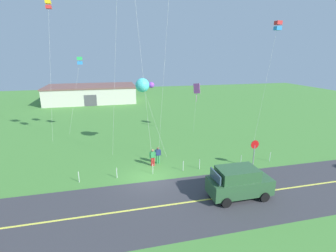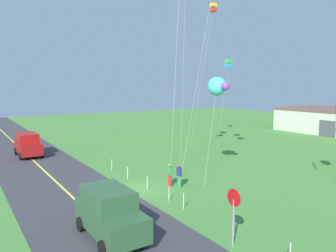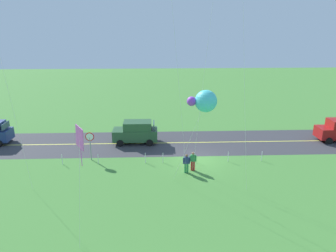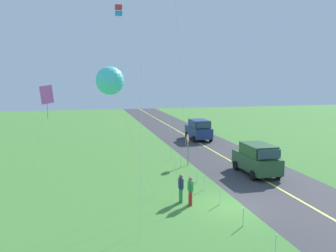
{
  "view_description": "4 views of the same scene",
  "coord_description": "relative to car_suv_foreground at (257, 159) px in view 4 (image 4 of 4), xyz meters",
  "views": [
    {
      "loc": [
        -2.76,
        -18.11,
        9.72
      ],
      "look_at": [
        2.23,
        2.68,
        3.57
      ],
      "focal_mm": 26.45,
      "sensor_mm": 36.0,
      "label": 1
    },
    {
      "loc": [
        19.32,
        -9.79,
        6.9
      ],
      "look_at": [
        1.46,
        1.69,
        4.3
      ],
      "focal_mm": 35.58,
      "sensor_mm": 36.0,
      "label": 2
    },
    {
      "loc": [
        3.66,
        25.61,
        11.4
      ],
      "look_at": [
        2.72,
        1.83,
        3.68
      ],
      "focal_mm": 33.67,
      "sensor_mm": 36.0,
      "label": 3
    },
    {
      "loc": [
        -17.63,
        7.93,
        7.05
      ],
      "look_at": [
        1.42,
        3.41,
        4.34
      ],
      "focal_mm": 38.75,
      "sensor_mm": 36.0,
      "label": 4
    }
  ],
  "objects": [
    {
      "name": "person_adult_near",
      "position": [
        -4.41,
        6.88,
        -0.29
      ],
      "size": [
        0.58,
        0.22,
        1.6
      ],
      "rotation": [
        0.0,
        0.0,
        0.22
      ],
      "color": "#338C4C",
      "rests_on": "ground"
    },
    {
      "name": "ground_plane",
      "position": [
        -5.69,
        4.17,
        -1.2
      ],
      "size": [
        120.0,
        120.0,
        0.1
      ],
      "primitive_type": "cube",
      "color": "#478438"
    },
    {
      "name": "kite_orange_near",
      "position": [
        8.17,
        8.9,
        11.31
      ],
      "size": [
        1.51,
        0.58,
        12.94
      ],
      "color": "silver",
      "rests_on": "ground"
    },
    {
      "name": "fence_post_3",
      "position": [
        -2.57,
        4.87,
        -0.7
      ],
      "size": [
        0.05,
        0.05,
        0.9
      ],
      "primitive_type": "cylinder",
      "color": "silver",
      "rests_on": "ground"
    },
    {
      "name": "car_parked_east_far",
      "position": [
        14.66,
        -0.41,
        0.0
      ],
      "size": [
        4.4,
        2.12,
        2.24
      ],
      "color": "navy",
      "rests_on": "ground"
    },
    {
      "name": "kite_pink_drift",
      "position": [
        1.93,
        14.39,
        4.58
      ],
      "size": [
        0.63,
        1.7,
        6.48
      ],
      "color": "silver",
      "rests_on": "ground"
    },
    {
      "name": "asphalt_road",
      "position": [
        -5.69,
        0.17,
        -1.15
      ],
      "size": [
        120.0,
        7.0,
        0.0
      ],
      "primitive_type": "cube",
      "color": "#38383D",
      "rests_on": "ground"
    },
    {
      "name": "fence_post_0",
      "position": [
        -11.19,
        4.87,
        -0.7
      ],
      "size": [
        0.05,
        0.05,
        0.9
      ],
      "primitive_type": "cylinder",
      "color": "silver",
      "rests_on": "ground"
    },
    {
      "name": "person_adult_companion",
      "position": [
        -4.97,
        6.48,
        -0.29
      ],
      "size": [
        0.58,
        0.22,
        1.6
      ],
      "rotation": [
        0.0,
        0.0,
        1.77
      ],
      "color": "red",
      "rests_on": "ground"
    },
    {
      "name": "fence_post_4",
      "position": [
        -1.06,
        4.87,
        -0.7
      ],
      "size": [
        0.05,
        0.05,
        0.9
      ],
      "primitive_type": "cylinder",
      "color": "silver",
      "rests_on": "ground"
    },
    {
      "name": "car_suv_foreground",
      "position": [
        0.0,
        0.0,
        0.0
      ],
      "size": [
        4.4,
        2.12,
        2.24
      ],
      "color": "#2D5633",
      "rests_on": "ground"
    },
    {
      "name": "fence_post_1",
      "position": [
        -8.24,
        4.87,
        -0.7
      ],
      "size": [
        0.05,
        0.05,
        0.9
      ],
      "primitive_type": "cylinder",
      "color": "silver",
      "rests_on": "ground"
    },
    {
      "name": "fence_post_5",
      "position": [
        2.97,
        4.87,
        -0.7
      ],
      "size": [
        0.05,
        0.05,
        0.9
      ],
      "primitive_type": "cylinder",
      "color": "silver",
      "rests_on": "ground"
    },
    {
      "name": "kite_cyan_top",
      "position": [
        -5.08,
        10.74,
        5.67
      ],
      "size": [
        2.58,
        3.34,
        7.53
      ],
      "color": "silver",
      "rests_on": "ground"
    },
    {
      "name": "fence_post_2",
      "position": [
        -5.25,
        4.87,
        -0.7
      ],
      "size": [
        0.05,
        0.05,
        0.9
      ],
      "primitive_type": "cylinder",
      "color": "silver",
      "rests_on": "ground"
    },
    {
      "name": "road_centre_stripe",
      "position": [
        -5.69,
        0.17,
        -1.15
      ],
      "size": [
        120.0,
        0.16,
        0.0
      ],
      "primitive_type": "cube",
      "color": "#E5E04C",
      "rests_on": "asphalt_road"
    },
    {
      "name": "stop_sign",
      "position": [
        3.72,
        4.07,
        0.65
      ],
      "size": [
        0.76,
        0.08,
        2.56
      ],
      "color": "gray",
      "rests_on": "ground"
    },
    {
      "name": "fence_post_6",
      "position": [
        6.01,
        4.87,
        -0.7
      ],
      "size": [
        0.05,
        0.05,
        0.9
      ],
      "primitive_type": "cylinder",
      "color": "silver",
      "rests_on": "ground"
    }
  ]
}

